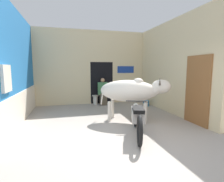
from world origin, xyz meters
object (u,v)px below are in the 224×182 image
bucket (146,103)px  shopkeeper_seated (103,91)px  motorcycle_near (137,117)px  cow (132,91)px  plastic_stool (95,99)px

bucket → shopkeeper_seated: bearing=156.9°
motorcycle_near → cow: bearing=75.9°
motorcycle_near → bucket: motorcycle_near is taller
motorcycle_near → bucket: size_ratio=7.56×
shopkeeper_seated → bucket: size_ratio=4.85×
cow → bucket: cow is taller
shopkeeper_seated → bucket: (1.85, -0.79, -0.52)m
cow → bucket: (1.49, 1.96, -0.86)m
shopkeeper_seated → plastic_stool: size_ratio=2.88×
shopkeeper_seated → plastic_stool: bearing=147.9°
motorcycle_near → shopkeeper_seated: 3.94m
cow → plastic_stool: cow is taller
motorcycle_near → shopkeeper_seated: shopkeeper_seated is taller
cow → bucket: size_ratio=8.57×
plastic_stool → cow: bearing=-76.8°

